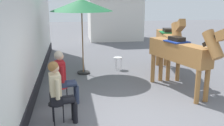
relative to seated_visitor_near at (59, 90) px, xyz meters
name	(u,v)px	position (x,y,z in m)	size (l,w,h in m)	color
ground_plane	(115,80)	(1.69, 2.77, -0.78)	(40.00, 40.00, 0.00)	slate
pub_facade_wall	(23,44)	(-0.86, 1.27, 0.76)	(0.34, 14.00, 3.40)	white
distant_cottage	(115,10)	(3.09, 11.07, 1.02)	(3.40, 2.60, 3.50)	silver
seated_visitor_near	(59,90)	(0.00, 0.00, 0.00)	(0.61, 0.48, 1.39)	black
seated_visitor_far	(63,75)	(0.07, 1.05, 0.00)	(0.61, 0.48, 1.39)	red
saddled_horse_near	(181,52)	(3.31, 1.40, 0.38)	(1.16, 2.90, 2.06)	#9E6B38
saddled_horse_far	(169,41)	(3.65, 3.25, 0.38)	(0.78, 2.98, 2.06)	#9E6B38
cafe_parasol	(82,6)	(0.70, 3.70, 1.59)	(2.10, 2.10, 2.58)	black
spare_stool_white	(118,59)	(2.00, 4.03, -0.38)	(0.32, 0.32, 0.46)	white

